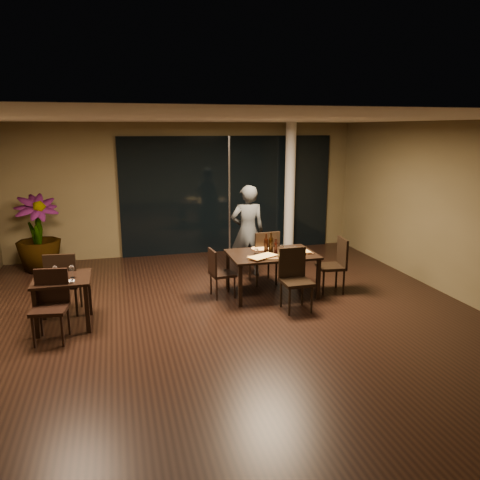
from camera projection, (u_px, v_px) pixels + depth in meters
name	position (u px, v px, depth m)	size (l,w,h in m)	color
ground	(227.00, 317.00, 7.30)	(8.00, 8.00, 0.00)	black
wall_back	(186.00, 189.00, 10.75)	(8.00, 0.10, 3.00)	brown
wall_front	(366.00, 337.00, 3.15)	(8.00, 0.10, 3.00)	brown
wall_right	(457.00, 211.00, 7.97)	(0.10, 8.00, 3.00)	brown
ceiling	(226.00, 117.00, 6.59)	(8.00, 8.00, 0.04)	white
window_panel	(229.00, 195.00, 10.96)	(5.00, 0.06, 2.70)	black
column	(290.00, 188.00, 10.98)	(0.24, 0.24, 3.00)	white
main_table	(272.00, 257.00, 8.14)	(1.50, 1.00, 0.75)	black
side_table	(63.00, 286.00, 6.83)	(0.80, 0.80, 0.75)	black
chair_main_far	(265.00, 255.00, 8.71)	(0.50, 0.50, 1.03)	black
chair_main_near	(295.00, 276.00, 7.53)	(0.47, 0.47, 0.99)	black
chair_main_left	(218.00, 270.00, 8.06)	(0.44, 0.44, 0.86)	black
chair_main_right	(336.00, 262.00, 8.32)	(0.50, 0.50, 0.98)	black
chair_side_far	(63.00, 280.00, 7.27)	(0.52, 0.52, 1.02)	black
chair_side_near	(51.00, 301.00, 6.43)	(0.51, 0.51, 0.98)	black
diner	(248.00, 231.00, 9.12)	(0.62, 0.41, 1.82)	#2B2E2F
potted_plant	(38.00, 233.00, 9.52)	(0.85, 0.85, 1.56)	#194918
pizza_board_left	(263.00, 258.00, 7.83)	(0.50, 0.25, 0.01)	#462E16
pizza_board_right	(297.00, 253.00, 8.09)	(0.53, 0.27, 0.01)	#492B17
oblong_pizza_left	(263.00, 257.00, 7.82)	(0.48, 0.23, 0.02)	maroon
oblong_pizza_right	(297.00, 252.00, 8.09)	(0.45, 0.20, 0.02)	maroon
round_pizza	(260.00, 249.00, 8.40)	(0.31, 0.31, 0.01)	red
bottle_a	(266.00, 243.00, 8.15)	(0.07, 0.07, 0.33)	black
bottle_b	(276.00, 246.00, 8.11)	(0.06, 0.06, 0.25)	black
bottle_c	(271.00, 242.00, 8.16)	(0.08, 0.08, 0.35)	black
tumbler_left	(256.00, 251.00, 8.09)	(0.07, 0.07, 0.08)	white
tumbler_right	(282.00, 247.00, 8.33)	(0.08, 0.08, 0.10)	white
napkin_near	(301.00, 252.00, 8.18)	(0.18, 0.10, 0.01)	white
napkin_far	(295.00, 248.00, 8.43)	(0.18, 0.10, 0.01)	white
wine_glass_a	(55.00, 272.00, 6.79)	(0.08, 0.08, 0.17)	white
wine_glass_b	(72.00, 272.00, 6.79)	(0.08, 0.08, 0.18)	white
side_napkin	(68.00, 281.00, 6.61)	(0.18, 0.11, 0.01)	white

